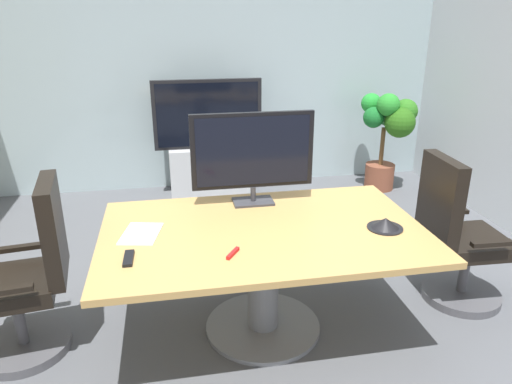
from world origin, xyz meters
TOP-DOWN VIEW (x-y plane):
  - ground_plane at (0.00, 0.00)m, footprint 6.84×6.84m
  - wall_back_glass_partition at (0.00, 2.92)m, footprint 5.28×0.10m
  - conference_table at (-0.04, -0.06)m, footprint 1.98×1.23m
  - office_chair_left at (-1.45, 0.02)m, footprint 0.62×0.60m
  - office_chair_right at (1.38, 0.03)m, footprint 0.60×0.58m
  - tv_monitor at (-0.02, 0.38)m, footprint 0.84×0.18m
  - wall_display_unit at (-0.14, 2.56)m, footprint 1.20×0.36m
  - potted_plant at (1.91, 2.30)m, footprint 0.61×0.66m
  - conference_phone at (0.70, -0.19)m, footprint 0.22×0.22m
  - remote_control at (-0.83, -0.31)m, footprint 0.05×0.17m
  - whiteboard_marker at (-0.27, -0.36)m, footprint 0.09×0.12m
  - paper_notepad at (-0.78, 0.00)m, footprint 0.27×0.34m

SIDE VIEW (x-z plane):
  - ground_plane at x=0.00m, z-range 0.00..0.00m
  - wall_display_unit at x=-0.14m, z-range -0.21..1.10m
  - office_chair_left at x=-1.45m, z-range -0.09..1.00m
  - office_chair_right at x=1.38m, z-range -0.09..1.00m
  - conference_table at x=-0.04m, z-range 0.19..0.92m
  - potted_plant at x=1.91m, z-range 0.15..1.30m
  - paper_notepad at x=-0.78m, z-range 0.73..0.74m
  - remote_control at x=-0.83m, z-range 0.73..0.75m
  - whiteboard_marker at x=-0.27m, z-range 0.73..0.75m
  - conference_phone at x=0.70m, z-range 0.73..0.80m
  - tv_monitor at x=-0.02m, z-range 0.77..1.41m
  - wall_back_glass_partition at x=0.00m, z-range 0.00..2.63m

